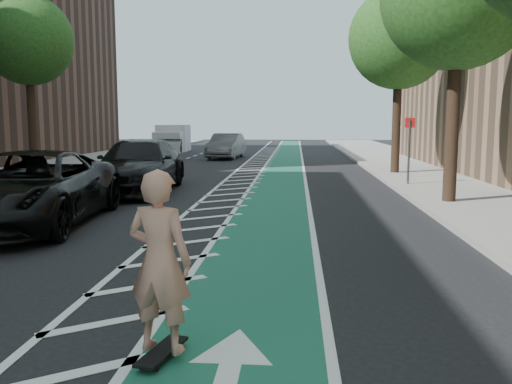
# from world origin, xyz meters

# --- Properties ---
(ground) EXTENTS (120.00, 120.00, 0.00)m
(ground) POSITION_xyz_m (0.00, 0.00, 0.00)
(ground) COLOR black
(ground) RESTS_ON ground
(bike_lane) EXTENTS (2.00, 90.00, 0.01)m
(bike_lane) POSITION_xyz_m (3.00, 10.00, 0.01)
(bike_lane) COLOR #1A5B48
(bike_lane) RESTS_ON ground
(buffer_strip) EXTENTS (1.40, 90.00, 0.01)m
(buffer_strip) POSITION_xyz_m (1.50, 10.00, 0.01)
(buffer_strip) COLOR silver
(buffer_strip) RESTS_ON ground
(sidewalk_right) EXTENTS (5.00, 90.00, 0.15)m
(sidewalk_right) POSITION_xyz_m (9.50, 10.00, 0.07)
(sidewalk_right) COLOR gray
(sidewalk_right) RESTS_ON ground
(curb_right) EXTENTS (0.12, 90.00, 0.16)m
(curb_right) POSITION_xyz_m (7.05, 10.00, 0.08)
(curb_right) COLOR gray
(curb_right) RESTS_ON ground
(tree_r_d) EXTENTS (4.20, 4.20, 7.90)m
(tree_r_d) POSITION_xyz_m (7.90, 16.00, 5.77)
(tree_r_d) COLOR #382619
(tree_r_d) RESTS_ON ground
(tree_l_d) EXTENTS (4.20, 4.20, 7.90)m
(tree_l_d) POSITION_xyz_m (-7.90, 16.00, 5.77)
(tree_l_d) COLOR #382619
(tree_l_d) RESTS_ON ground
(sign_post) EXTENTS (0.35, 0.08, 2.47)m
(sign_post) POSITION_xyz_m (7.60, 12.00, 1.35)
(sign_post) COLOR #4C4C4C
(sign_post) RESTS_ON ground
(skateboard) EXTENTS (0.40, 0.81, 0.10)m
(skateboard) POSITION_xyz_m (2.30, -2.38, 0.09)
(skateboard) COLOR black
(skateboard) RESTS_ON ground
(skateboarder) EXTENTS (0.75, 0.58, 1.82)m
(skateboarder) POSITION_xyz_m (2.30, -2.38, 1.01)
(skateboarder) COLOR tan
(skateboarder) RESTS_ON skateboard
(suv_near) EXTENTS (3.25, 6.30, 1.70)m
(suv_near) POSITION_xyz_m (-2.40, 4.27, 0.85)
(suv_near) COLOR black
(suv_near) RESTS_ON ground
(suv_far) EXTENTS (2.78, 6.12, 1.74)m
(suv_far) POSITION_xyz_m (-1.64, 10.31, 0.87)
(suv_far) COLOR black
(suv_far) RESTS_ON ground
(car_silver) EXTENTS (2.07, 4.24, 1.39)m
(car_silver) POSITION_xyz_m (-4.79, 20.07, 0.70)
(car_silver) COLOR gray
(car_silver) RESTS_ON ground
(car_grey) EXTENTS (2.05, 4.88, 1.57)m
(car_grey) POSITION_xyz_m (-0.77, 26.43, 0.78)
(car_grey) COLOR slate
(car_grey) RESTS_ON ground
(box_truck) EXTENTS (2.41, 4.98, 2.03)m
(box_truck) POSITION_xyz_m (-5.88, 33.66, 0.94)
(box_truck) COLOR silver
(box_truck) RESTS_ON ground
(barrel_a) EXTENTS (0.60, 0.60, 0.81)m
(barrel_a) POSITION_xyz_m (-2.20, 9.00, 0.38)
(barrel_a) COLOR #FF540D
(barrel_a) RESTS_ON ground
(barrel_b) EXTENTS (0.71, 0.71, 0.97)m
(barrel_b) POSITION_xyz_m (-3.16, 14.00, 0.46)
(barrel_b) COLOR #F8510D
(barrel_b) RESTS_ON ground
(barrel_c) EXTENTS (0.64, 0.64, 0.87)m
(barrel_c) POSITION_xyz_m (-3.96, 14.50, 0.41)
(barrel_c) COLOR #EA560C
(barrel_c) RESTS_ON ground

